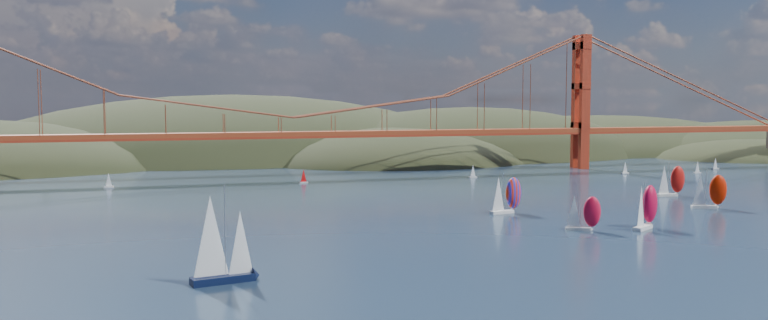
{
  "coord_description": "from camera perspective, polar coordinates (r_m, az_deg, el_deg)",
  "views": [
    {
      "loc": [
        -49.23,
        -91.95,
        28.45
      ],
      "look_at": [
        7.0,
        90.0,
        13.1
      ],
      "focal_mm": 35.0,
      "sensor_mm": 36.0,
      "label": 1
    }
  ],
  "objects": [
    {
      "name": "ground",
      "position": [
        108.11,
        10.79,
        -10.73
      ],
      "size": [
        1200.0,
        1200.0,
        0.0
      ],
      "primitive_type": "plane",
      "color": "black",
      "rests_on": "ground"
    },
    {
      "name": "distant_boat_8",
      "position": [
        275.02,
        6.8,
        -0.86
      ],
      "size": [
        3.0,
        2.0,
        4.7
      ],
      "color": "silver",
      "rests_on": "ground"
    },
    {
      "name": "racer_1",
      "position": [
        174.77,
        19.29,
        -3.32
      ],
      "size": [
        9.5,
        7.63,
        10.84
      ],
      "rotation": [
        0.0,
        0.0,
        0.55
      ],
      "color": "white",
      "rests_on": "ground"
    },
    {
      "name": "distant_boat_9",
      "position": [
        257.06,
        -6.15,
        -1.23
      ],
      "size": [
        3.0,
        2.0,
        4.7
      ],
      "color": "silver",
      "rests_on": "ground"
    },
    {
      "name": "distant_boat_3",
      "position": [
        258.62,
        -20.24,
        -1.46
      ],
      "size": [
        3.0,
        2.0,
        4.7
      ],
      "color": "silver",
      "rests_on": "ground"
    },
    {
      "name": "racer_0",
      "position": [
        168.89,
        14.89,
        -3.86
      ],
      "size": [
        7.57,
        5.68,
        8.53
      ],
      "rotation": [
        0.0,
        0.0,
        -0.49
      ],
      "color": "silver",
      "rests_on": "ground"
    },
    {
      "name": "bridge",
      "position": [
        276.09,
        -7.3,
        5.36
      ],
      "size": [
        552.0,
        12.0,
        55.0
      ],
      "color": "#993819",
      "rests_on": "ground"
    },
    {
      "name": "distant_boat_6",
      "position": [
        336.3,
        23.93,
        -0.23
      ],
      "size": [
        3.0,
        2.0,
        4.7
      ],
      "color": "silver",
      "rests_on": "ground"
    },
    {
      "name": "racer_3",
      "position": [
        236.62,
        21.0,
        -1.44
      ],
      "size": [
        8.87,
        3.69,
        10.15
      ],
      "rotation": [
        0.0,
        0.0,
        -0.05
      ],
      "color": "silver",
      "rests_on": "ground"
    },
    {
      "name": "racer_2",
      "position": [
        213.89,
        23.49,
        -2.13
      ],
      "size": [
        9.01,
        6.28,
        10.1
      ],
      "rotation": [
        0.0,
        0.0,
        -0.42
      ],
      "color": "silver",
      "rests_on": "ground"
    },
    {
      "name": "racer_rwb",
      "position": [
        190.05,
        9.26,
        -2.59
      ],
      "size": [
        9.08,
        4.49,
        10.22
      ],
      "rotation": [
        0.0,
        0.0,
        0.16
      ],
      "color": "white",
      "rests_on": "ground"
    },
    {
      "name": "distant_boat_5",
      "position": [
        314.18,
        22.78,
        -0.51
      ],
      "size": [
        3.0,
        2.0,
        4.7
      ],
      "color": "silver",
      "rests_on": "ground"
    },
    {
      "name": "sloop_navy",
      "position": [
        119.12,
        -12.42,
        -5.98
      ],
      "size": [
        10.3,
        6.55,
        15.36
      ],
      "rotation": [
        0.0,
        0.0,
        0.21
      ],
      "color": "black",
      "rests_on": "ground"
    },
    {
      "name": "headlands",
      "position": [
        384.21,
        -2.89,
        -1.51
      ],
      "size": [
        725.0,
        225.0,
        96.0
      ],
      "color": "black",
      "rests_on": "ground"
    },
    {
      "name": "distant_boat_4",
      "position": [
        302.38,
        17.9,
        -0.56
      ],
      "size": [
        3.0,
        2.0,
        4.7
      ],
      "color": "silver",
      "rests_on": "ground"
    }
  ]
}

